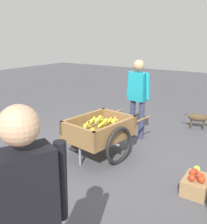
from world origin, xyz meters
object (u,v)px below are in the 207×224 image
(fruit_cart, at_px, (99,132))
(vendor_person, at_px, (138,92))
(cyclist_person, at_px, (28,214))
(apple_crate, at_px, (196,184))
(dog, at_px, (200,118))

(fruit_cart, bearing_deg, vendor_person, 171.52)
(cyclist_person, distance_m, apple_crate, 2.60)
(cyclist_person, xyz_separation_m, apple_crate, (-2.39, 0.46, -0.90))
(vendor_person, distance_m, cyclist_person, 3.90)
(dog, bearing_deg, fruit_cart, -25.77)
(fruit_cart, distance_m, apple_crate, 1.77)
(fruit_cart, height_order, apple_crate, fruit_cart)
(fruit_cart, distance_m, vendor_person, 1.26)
(fruit_cart, height_order, dog, fruit_cart)
(fruit_cart, xyz_separation_m, dog, (-2.37, 1.15, -0.17))
(dog, height_order, apple_crate, dog)
(cyclist_person, bearing_deg, dog, -178.57)
(vendor_person, bearing_deg, dog, 141.86)
(fruit_cart, relative_size, apple_crate, 3.96)
(apple_crate, bearing_deg, dog, -167.28)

